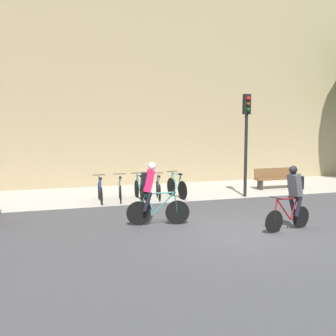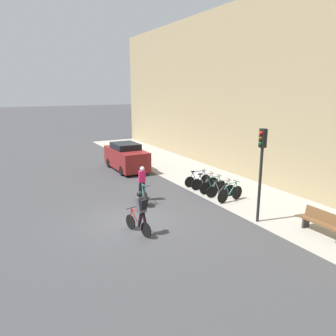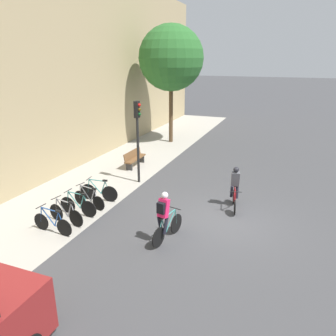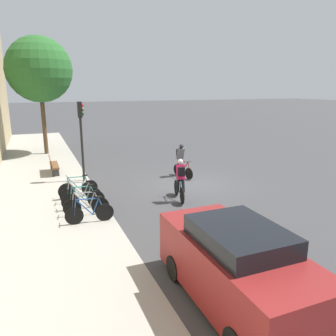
{
  "view_description": "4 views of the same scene",
  "coord_description": "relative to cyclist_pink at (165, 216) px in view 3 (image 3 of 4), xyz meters",
  "views": [
    {
      "loc": [
        -5.34,
        -9.69,
        2.92
      ],
      "look_at": [
        -1.76,
        1.54,
        1.6
      ],
      "focal_mm": 45.0,
      "sensor_mm": 36.0,
      "label": 1
    },
    {
      "loc": [
        12.02,
        -4.69,
        5.48
      ],
      "look_at": [
        -2.03,
        2.86,
        1.6
      ],
      "focal_mm": 35.0,
      "sensor_mm": 36.0,
      "label": 2
    },
    {
      "loc": [
        -11.08,
        -2.02,
        5.81
      ],
      "look_at": [
        0.72,
        2.58,
        1.53
      ],
      "focal_mm": 35.0,
      "sensor_mm": 36.0,
      "label": 3
    },
    {
      "loc": [
        -14.0,
        6.91,
        4.59
      ],
      "look_at": [
        -1.0,
        1.57,
        1.13
      ],
      "focal_mm": 35.0,
      "sensor_mm": 36.0,
      "label": 4
    }
  ],
  "objects": [
    {
      "name": "parked_bike_1",
      "position": [
        -0.14,
        3.84,
        -0.55
      ],
      "size": [
        0.46,
        1.65,
        0.96
      ],
      "color": "black",
      "rests_on": "ground"
    },
    {
      "name": "bench",
      "position": [
        6.8,
        4.56,
        -0.47
      ],
      "size": [
        1.88,
        0.44,
        0.89
      ],
      "color": "brown",
      "rests_on": "ground"
    },
    {
      "name": "parked_bike_2",
      "position": [
        0.59,
        3.84,
        -0.54
      ],
      "size": [
        0.46,
        1.66,
        0.97
      ],
      "color": "black",
      "rests_on": "ground"
    },
    {
      "name": "cyclist_grey",
      "position": [
        3.49,
        -1.63,
        0.0
      ],
      "size": [
        1.57,
        0.58,
        1.74
      ],
      "color": "black",
      "rests_on": "ground"
    },
    {
      "name": "cyclist_pink",
      "position": [
        0.0,
        0.0,
        0.0
      ],
      "size": [
        1.76,
        0.56,
        1.78
      ],
      "color": "black",
      "rests_on": "ground"
    },
    {
      "name": "parked_bike_3",
      "position": [
        1.32,
        3.84,
        -0.56
      ],
      "size": [
        0.49,
        1.63,
        0.94
      ],
      "color": "black",
      "rests_on": "ground"
    },
    {
      "name": "street_tree_0",
      "position": [
        12.83,
        4.67,
        4.82
      ],
      "size": [
        4.39,
        4.39,
        7.97
      ],
      "color": "#4C3823",
      "rests_on": "ground"
    },
    {
      "name": "kerb_strip",
      "position": [
        2.25,
        5.21,
        -0.94
      ],
      "size": [
        44.0,
        4.5,
        0.01
      ],
      "primitive_type": "cube",
      "color": "#A39E93",
      "rests_on": "ground"
    },
    {
      "name": "building_facade",
      "position": [
        2.25,
        7.76,
        4.37
      ],
      "size": [
        44.0,
        0.6,
        10.63
      ],
      "primitive_type": "cube",
      "color": "tan",
      "rests_on": "ground"
    },
    {
      "name": "traffic_light_pole",
      "position": [
        4.65,
        3.22,
        1.76
      ],
      "size": [
        0.26,
        0.3,
        3.94
      ],
      "color": "black",
      "rests_on": "ground"
    },
    {
      "name": "ground",
      "position": [
        2.25,
        -1.54,
        -0.95
      ],
      "size": [
        200.0,
        200.0,
        0.0
      ],
      "primitive_type": "plane",
      "color": "#3D3D3F"
    },
    {
      "name": "parked_bike_4",
      "position": [
        2.05,
        3.84,
        -0.53
      ],
      "size": [
        0.46,
        1.69,
        0.98
      ],
      "color": "black",
      "rests_on": "ground"
    },
    {
      "name": "parked_bike_0",
      "position": [
        -0.88,
        3.84,
        -0.56
      ],
      "size": [
        0.46,
        1.67,
        0.95
      ],
      "color": "black",
      "rests_on": "ground"
    }
  ]
}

